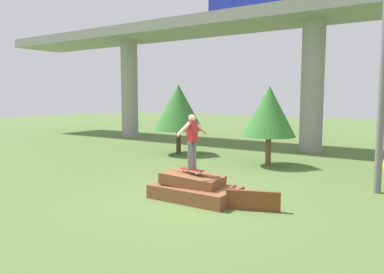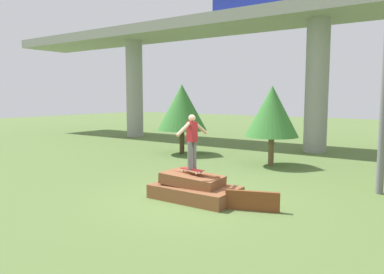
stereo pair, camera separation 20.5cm
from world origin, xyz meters
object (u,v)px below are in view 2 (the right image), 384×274
Objects in this scene: skater at (192,138)px; tree_behind_left at (182,107)px; car_on_overpass_mid at (258,0)px; tree_behind_right at (272,112)px; skateboard at (192,170)px.

skater is 0.45× the size of tree_behind_left.
car_on_overpass_mid reaches higher than skater.
tree_behind_right is at bearing 91.55° from skater.
skater is at bearing -88.45° from tree_behind_right.
tree_behind_left is at bearing 174.83° from tree_behind_right.
car_on_overpass_mid is at bearing 122.17° from tree_behind_right.
car_on_overpass_mid is 6.93m from tree_behind_left.
skateboard is 5.80m from tree_behind_right.
tree_behind_left reaches higher than tree_behind_right.
skateboard is 0.24× the size of tree_behind_right.
car_on_overpass_mid is (-2.86, 9.94, 5.97)m from skater.
tree_behind_left reaches higher than skateboard.
skater is 5.67m from tree_behind_right.
tree_behind_right reaches higher than skater.
skater is 0.32× the size of car_on_overpass_mid.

